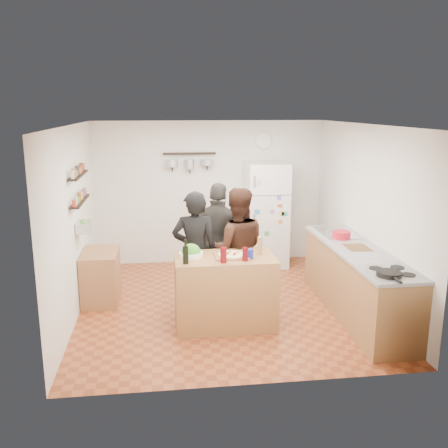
{
  "coord_description": "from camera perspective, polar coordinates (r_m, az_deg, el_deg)",
  "views": [
    {
      "loc": [
        -0.85,
        -6.55,
        2.73
      ],
      "look_at": [
        0.0,
        0.1,
        1.15
      ],
      "focal_mm": 40.0,
      "sensor_mm": 36.0,
      "label": 1
    }
  ],
  "objects": [
    {
      "name": "spice_shelf_upper",
      "position": [
        6.89,
        -16.31,
        5.39
      ],
      "size": [
        0.12,
        1.0,
        0.02
      ],
      "primitive_type": "cube",
      "color": "black",
      "rests_on": "left_wall"
    },
    {
      "name": "wall_clock",
      "position": [
        8.83,
        4.54,
        9.47
      ],
      "size": [
        0.3,
        0.03,
        0.3
      ],
      "primitive_type": "cylinder",
      "rotation": [
        1.57,
        0.0,
        0.0
      ],
      "color": "silver",
      "rests_on": "back_wall"
    },
    {
      "name": "stove_top",
      "position": [
        5.94,
        18.62,
        -5.3
      ],
      "size": [
        0.6,
        0.62,
        0.02
      ],
      "primitive_type": "cube",
      "color": "white",
      "rests_on": "counter_run"
    },
    {
      "name": "produce_basket",
      "position": [
        7.01,
        -15.7,
        -0.27
      ],
      "size": [
        0.18,
        0.35,
        0.14
      ],
      "primitive_type": "cube",
      "color": "silver",
      "rests_on": "left_wall"
    },
    {
      "name": "pot_rack",
      "position": [
        8.6,
        -3.97,
        8.03
      ],
      "size": [
        0.9,
        0.04,
        0.04
      ],
      "primitive_type": "cube",
      "color": "black",
      "rests_on": "back_wall"
    },
    {
      "name": "person_left",
      "position": [
        6.67,
        -3.33,
        -3.27
      ],
      "size": [
        0.65,
        0.46,
        1.67
      ],
      "primitive_type": "imported",
      "rotation": [
        0.0,
        0.0,
        3.04
      ],
      "color": "black",
      "rests_on": "floor"
    },
    {
      "name": "room_shell",
      "position": [
        7.15,
        -0.29,
        1.31
      ],
      "size": [
        4.2,
        4.2,
        4.2
      ],
      "color": "brown",
      "rests_on": "ground"
    },
    {
      "name": "person_center",
      "position": [
        6.8,
        1.48,
        -2.86
      ],
      "size": [
        0.87,
        0.7,
        1.69
      ],
      "primitive_type": "imported",
      "rotation": [
        0.0,
        0.0,
        3.07
      ],
      "color": "black",
      "rests_on": "floor"
    },
    {
      "name": "side_table",
      "position": [
        7.39,
        -13.88,
        -5.82
      ],
      "size": [
        0.5,
        0.8,
        0.73
      ],
      "primitive_type": "cube",
      "color": "#90633C",
      "rests_on": "floor"
    },
    {
      "name": "person_back",
      "position": [
        7.18,
        -0.55,
        -1.97
      ],
      "size": [
        1.07,
        0.76,
        1.69
      ],
      "primitive_type": "imported",
      "rotation": [
        0.0,
        0.0,
        2.75
      ],
      "color": "#282724",
      "rests_on": "floor"
    },
    {
      "name": "wine_glass_near",
      "position": [
        5.96,
        -0.06,
        -3.58
      ],
      "size": [
        0.08,
        0.08,
        0.19
      ],
      "primitive_type": "cylinder",
      "color": "#5F080D",
      "rests_on": "prep_island"
    },
    {
      "name": "prep_island",
      "position": [
        6.37,
        0.11,
        -7.66
      ],
      "size": [
        1.25,
        0.72,
        0.91
      ],
      "primitive_type": "cube",
      "color": "#996438",
      "rests_on": "floor"
    },
    {
      "name": "cutting_board",
      "position": [
        6.82,
        14.99,
        -2.69
      ],
      "size": [
        0.3,
        0.4,
        0.02
      ],
      "primitive_type": "cube",
      "color": "brown",
      "rests_on": "counter_run"
    },
    {
      "name": "pepper_mill",
      "position": [
        6.32,
        4.11,
        -2.63
      ],
      "size": [
        0.06,
        0.06,
        0.19
      ],
      "primitive_type": "cylinder",
      "color": "olive",
      "rests_on": "prep_island"
    },
    {
      "name": "pizza_board",
      "position": [
        6.21,
        0.87,
        -3.68
      ],
      "size": [
        0.42,
        0.34,
        0.02
      ],
      "primitive_type": "cube",
      "color": "brown",
      "rests_on": "prep_island"
    },
    {
      "name": "counter_run",
      "position": [
        6.91,
        14.93,
        -6.48
      ],
      "size": [
        0.63,
        2.63,
        0.9
      ],
      "primitive_type": "cube",
      "color": "#9E7042",
      "rests_on": "floor"
    },
    {
      "name": "sink",
      "position": [
        7.53,
        12.74,
        -1.01
      ],
      "size": [
        0.5,
        0.8,
        0.03
      ],
      "primitive_type": "cube",
      "color": "silver",
      "rests_on": "counter_run"
    },
    {
      "name": "salt_canister",
      "position": [
        6.14,
        3.04,
        -3.44
      ],
      "size": [
        0.07,
        0.07,
        0.12
      ],
      "primitive_type": "cylinder",
      "color": "navy",
      "rests_on": "prep_island"
    },
    {
      "name": "salad_bowl",
      "position": [
        6.23,
        -3.79,
        -3.49
      ],
      "size": [
        0.3,
        0.3,
        0.06
      ],
      "primitive_type": "cylinder",
      "color": "white",
      "rests_on": "prep_island"
    },
    {
      "name": "fridge",
      "position": [
        8.69,
        4.83,
        1.06
      ],
      "size": [
        0.7,
        0.68,
        1.8
      ],
      "primitive_type": "cube",
      "color": "white",
      "rests_on": "floor"
    },
    {
      "name": "wine_bottle",
      "position": [
        5.94,
        -4.41,
        -3.57
      ],
      "size": [
        0.07,
        0.07,
        0.21
      ],
      "primitive_type": "cylinder",
      "color": "black",
      "rests_on": "prep_island"
    },
    {
      "name": "wine_glass_far",
      "position": [
        6.04,
        2.43,
        -3.47
      ],
      "size": [
        0.07,
        0.07,
        0.17
      ],
      "primitive_type": "cylinder",
      "color": "#54070E",
      "rests_on": "prep_island"
    },
    {
      "name": "skillet",
      "position": [
        5.78,
        18.32,
        -5.43
      ],
      "size": [
        0.27,
        0.27,
        0.05
      ],
      "primitive_type": "cylinder",
      "color": "black",
      "rests_on": "stove_top"
    },
    {
      "name": "pizza",
      "position": [
        6.21,
        0.87,
        -3.52
      ],
      "size": [
        0.34,
        0.34,
        0.02
      ],
      "primitive_type": "cylinder",
      "color": "beige",
      "rests_on": "pizza_board"
    },
    {
      "name": "red_bowl",
      "position": [
        7.2,
        13.27,
        -1.22
      ],
      "size": [
        0.25,
        0.25,
        0.11
      ],
      "primitive_type": "cylinder",
      "color": "red",
      "rests_on": "counter_run"
    },
    {
      "name": "spice_shelf_lower",
      "position": [
        6.94,
        -16.13,
        2.53
      ],
      "size": [
        0.12,
        1.0,
        0.02
      ],
      "primitive_type": "cube",
      "color": "black",
      "rests_on": "left_wall"
    }
  ]
}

